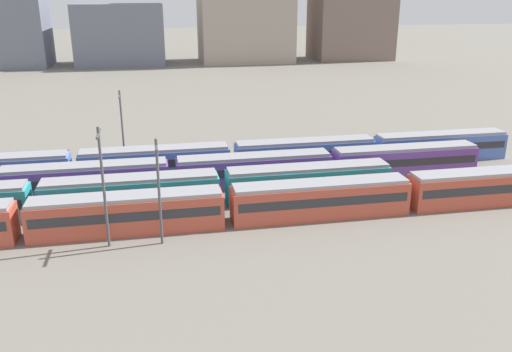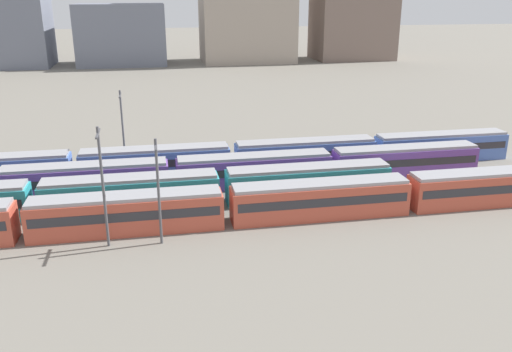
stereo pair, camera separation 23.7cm
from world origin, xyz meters
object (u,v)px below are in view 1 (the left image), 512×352
object	(u,v)px
train_track_3	(232,158)
catenary_pole_0	(159,187)
train_track_1	(131,194)
train_track_2	(172,175)
catenary_pole_1	(122,128)
train_track_0	(320,199)
catenary_pole_2	(103,183)

from	to	relation	value
train_track_3	catenary_pole_0	distance (m)	21.17
train_track_1	train_track_3	xyz separation A→B (m)	(12.07, 10.40, 0.00)
train_track_1	train_track_2	bearing A→B (deg)	49.63
train_track_2	catenary_pole_1	size ratio (longest dim) A/B	7.24
train_track_2	train_track_3	xyz separation A→B (m)	(7.65, 5.20, 0.00)
train_track_0	catenary_pole_0	size ratio (longest dim) A/B	9.56
catenary_pole_1	catenary_pole_2	size ratio (longest dim) A/B	0.94
train_track_3	catenary_pole_1	xyz separation A→B (m)	(-13.20, 2.95, 3.81)
catenary_pole_1	train_track_1	bearing A→B (deg)	-85.13
train_track_0	train_track_3	bearing A→B (deg)	112.93
train_track_2	train_track_3	distance (m)	9.25
catenary_pole_1	catenary_pole_0	bearing A→B (deg)	-79.67
train_track_0	train_track_2	bearing A→B (deg)	143.87
train_track_0	train_track_1	size ratio (longest dim) A/B	1.68
train_track_0	catenary_pole_2	xyz separation A→B (m)	(-20.53, -2.77, 4.14)
train_track_0	catenary_pole_0	world-z (taller)	catenary_pole_0
train_track_0	catenary_pole_2	bearing A→B (deg)	-172.33
train_track_1	train_track_3	size ratio (longest dim) A/B	0.75
train_track_1	catenary_pole_2	xyz separation A→B (m)	(-1.87, -7.97, 4.14)
train_track_2	catenary_pole_1	xyz separation A→B (m)	(-5.56, 8.15, 3.81)
train_track_1	catenary_pole_2	world-z (taller)	catenary_pole_2
train_track_2	train_track_3	bearing A→B (deg)	34.22
train_track_2	catenary_pole_2	bearing A→B (deg)	-115.52
train_track_3	catenary_pole_1	bearing A→B (deg)	167.42
train_track_1	catenary_pole_1	world-z (taller)	catenary_pole_1
train_track_0	catenary_pole_0	distance (m)	16.54
catenary_pole_0	catenary_pole_2	xyz separation A→B (m)	(-4.68, 0.34, 0.61)
train_track_1	train_track_0	bearing A→B (deg)	-15.57
catenary_pole_0	catenary_pole_1	world-z (taller)	catenary_pole_1
train_track_0	catenary_pole_2	distance (m)	21.13
catenary_pole_1	train_track_3	bearing A→B (deg)	-12.58
train_track_3	catenary_pole_1	size ratio (longest dim) A/B	7.24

